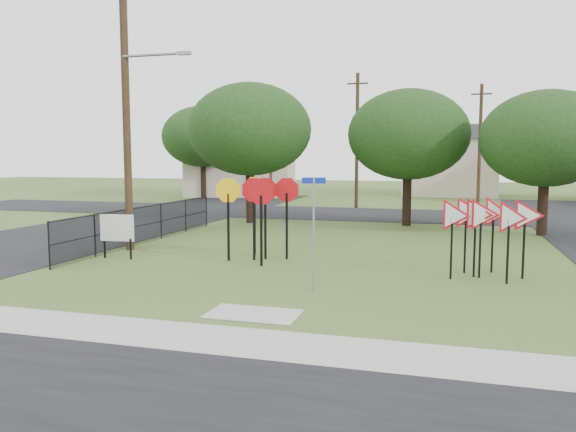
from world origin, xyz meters
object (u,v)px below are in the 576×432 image
object	(u,v)px
stop_sign_cluster	(258,199)
street_name_sign	(314,226)
info_board	(117,229)
yield_sign_cluster	(486,218)

from	to	relation	value
stop_sign_cluster	street_name_sign	bearing A→B (deg)	-53.80
info_board	street_name_sign	bearing A→B (deg)	-19.95
street_name_sign	yield_sign_cluster	world-z (taller)	street_name_sign
street_name_sign	stop_sign_cluster	size ratio (longest dim) A/B	1.05
street_name_sign	stop_sign_cluster	distance (m)	4.76
street_name_sign	stop_sign_cluster	xyz separation A→B (m)	(-2.81, 3.83, 0.35)
yield_sign_cluster	info_board	world-z (taller)	yield_sign_cluster
street_name_sign	stop_sign_cluster	world-z (taller)	street_name_sign
street_name_sign	info_board	bearing A→B (deg)	160.05
yield_sign_cluster	info_board	bearing A→B (deg)	-178.61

